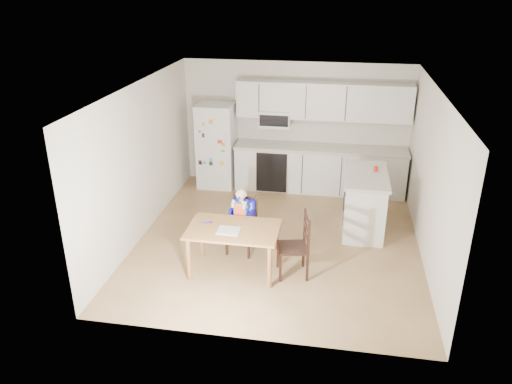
{
  "coord_description": "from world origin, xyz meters",
  "views": [
    {
      "loc": [
        0.87,
        -7.19,
        3.98
      ],
      "look_at": [
        -0.3,
        -0.44,
        1.02
      ],
      "focal_mm": 35.0,
      "sensor_mm": 36.0,
      "label": 1
    }
  ],
  "objects_px": {
    "dining_table": "(233,234)",
    "chair_booster": "(242,213)",
    "kitchen_island": "(364,202)",
    "red_cup": "(376,169)",
    "refrigerator": "(217,145)",
    "chair_side": "(300,241)"
  },
  "relations": [
    {
      "from": "chair_booster",
      "to": "kitchen_island",
      "type": "bearing_deg",
      "value": 38.3
    },
    {
      "from": "refrigerator",
      "to": "chair_side",
      "type": "bearing_deg",
      "value": -57.72
    },
    {
      "from": "kitchen_island",
      "to": "refrigerator",
      "type": "bearing_deg",
      "value": 152.45
    },
    {
      "from": "dining_table",
      "to": "chair_side",
      "type": "relative_size",
      "value": 1.37
    },
    {
      "from": "refrigerator",
      "to": "chair_booster",
      "type": "relative_size",
      "value": 1.6
    },
    {
      "from": "kitchen_island",
      "to": "chair_side",
      "type": "relative_size",
      "value": 1.43
    },
    {
      "from": "chair_booster",
      "to": "refrigerator",
      "type": "bearing_deg",
      "value": 120.67
    },
    {
      "from": "chair_booster",
      "to": "red_cup",
      "type": "bearing_deg",
      "value": 39.8
    },
    {
      "from": "kitchen_island",
      "to": "red_cup",
      "type": "relative_size",
      "value": 15.2
    },
    {
      "from": "refrigerator",
      "to": "dining_table",
      "type": "xyz_separation_m",
      "value": [
        1.03,
        -3.19,
        -0.25
      ]
    },
    {
      "from": "chair_booster",
      "to": "chair_side",
      "type": "distance_m",
      "value": 1.09
    },
    {
      "from": "refrigerator",
      "to": "kitchen_island",
      "type": "distance_m",
      "value": 3.3
    },
    {
      "from": "kitchen_island",
      "to": "dining_table",
      "type": "distance_m",
      "value": 2.52
    },
    {
      "from": "kitchen_island",
      "to": "red_cup",
      "type": "height_order",
      "value": "red_cup"
    },
    {
      "from": "dining_table",
      "to": "chair_side",
      "type": "bearing_deg",
      "value": 4.32
    },
    {
      "from": "dining_table",
      "to": "chair_booster",
      "type": "bearing_deg",
      "value": 89.37
    },
    {
      "from": "dining_table",
      "to": "chair_booster",
      "type": "xyz_separation_m",
      "value": [
        0.01,
        0.61,
        0.04
      ]
    },
    {
      "from": "red_cup",
      "to": "dining_table",
      "type": "height_order",
      "value": "red_cup"
    },
    {
      "from": "kitchen_island",
      "to": "chair_side",
      "type": "height_order",
      "value": "kitchen_island"
    },
    {
      "from": "red_cup",
      "to": "chair_booster",
      "type": "distance_m",
      "value": 2.4
    },
    {
      "from": "chair_booster",
      "to": "chair_side",
      "type": "xyz_separation_m",
      "value": [
        0.94,
        -0.54,
        -0.1
      ]
    },
    {
      "from": "red_cup",
      "to": "chair_booster",
      "type": "height_order",
      "value": "red_cup"
    }
  ]
}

